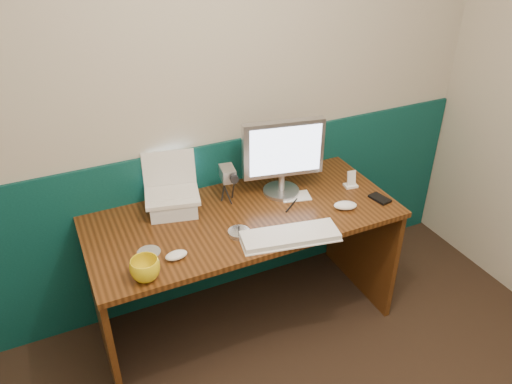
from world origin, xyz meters
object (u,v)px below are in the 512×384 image
laptop (170,179)px  monitor (282,157)px  desk (245,271)px  mug (145,269)px  keyboard (290,236)px  camcorder (228,183)px

laptop → monitor: monitor is taller
desk → mug: 0.77m
desk → laptop: bearing=150.2°
keyboard → mug: mug is taller
keyboard → camcorder: 0.47m
desk → keyboard: size_ratio=3.42×
desk → monitor: 0.67m
desk → camcorder: 0.51m
laptop → keyboard: 0.66m
keyboard → mug: 0.70m
keyboard → camcorder: size_ratio=2.10×
desk → keyboard: (0.12, -0.28, 0.39)m
keyboard → camcorder: bearing=118.2°
desk → laptop: (-0.32, 0.18, 0.57)m
camcorder → laptop: bearing=-175.8°
monitor → keyboard: bearing=-101.0°
desk → keyboard: bearing=-67.3°
desk → mug: (-0.58, -0.27, 0.43)m
keyboard → mug: bearing=-169.9°
desk → laptop: 0.68m
keyboard → laptop: bearing=144.0°
monitor → desk: bearing=-146.2°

